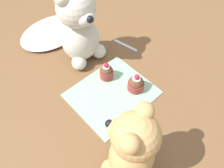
# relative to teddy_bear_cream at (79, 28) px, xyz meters

# --- Properties ---
(ground_plane) EXTENTS (4.00, 4.00, 0.00)m
(ground_plane) POSITION_rel_teddy_bear_cream_xyz_m (-0.04, -0.20, -0.14)
(ground_plane) COLOR brown
(knitted_placemat) EXTENTS (0.26, 0.23, 0.01)m
(knitted_placemat) POSITION_rel_teddy_bear_cream_xyz_m (-0.04, -0.20, -0.13)
(knitted_placemat) COLOR #8EBC99
(knitted_placemat) RESTS_ON ground_plane
(tulle_cloth) EXTENTS (0.27, 0.20, 0.03)m
(tulle_cloth) POSITION_rel_teddy_bear_cream_xyz_m (-0.02, 0.19, -0.12)
(tulle_cloth) COLOR silver
(tulle_cloth) RESTS_ON ground_plane
(teddy_bear_cream) EXTENTS (0.15, 0.15, 0.28)m
(teddy_bear_cream) POSITION_rel_teddy_bear_cream_xyz_m (0.00, 0.00, 0.00)
(teddy_bear_cream) COLOR beige
(teddy_bear_cream) RESTS_ON ground_plane
(teddy_bear_tan) EXTENTS (0.16, 0.15, 0.25)m
(teddy_bear_tan) POSITION_rel_teddy_bear_cream_xyz_m (-0.16, -0.40, -0.02)
(teddy_bear_tan) COLOR tan
(teddy_bear_tan) RESTS_ON ground_plane
(cupcake_near_cream_bear) EXTENTS (0.05, 0.05, 0.07)m
(cupcake_near_cream_bear) POSITION_rel_teddy_bear_cream_xyz_m (-0.01, -0.14, -0.10)
(cupcake_near_cream_bear) COLOR #993333
(cupcake_near_cream_bear) RESTS_ON knitted_placemat
(cupcake_near_tan_bear) EXTENTS (0.06, 0.06, 0.07)m
(cupcake_near_tan_bear) POSITION_rel_teddy_bear_cream_xyz_m (0.03, -0.24, -0.11)
(cupcake_near_tan_bear) COLOR #993333
(cupcake_near_tan_bear) RESTS_ON knitted_placemat
(teaspoon) EXTENTS (0.03, 0.11, 0.01)m
(teaspoon) POSITION_rel_teddy_bear_cream_xyz_m (0.16, -0.07, -0.13)
(teaspoon) COLOR silver
(teaspoon) RESTS_ON ground_plane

